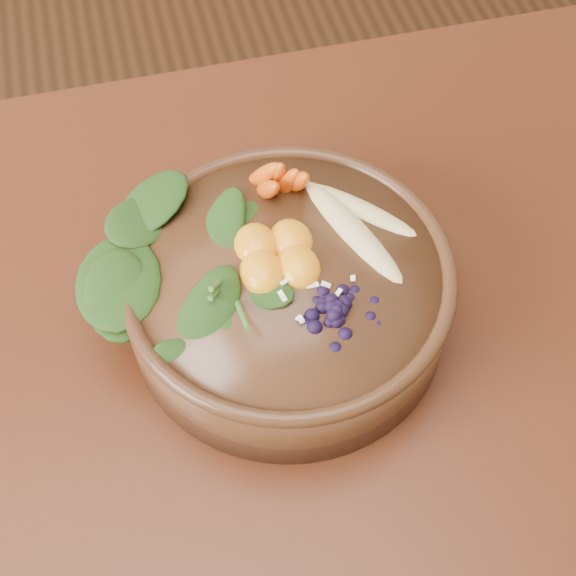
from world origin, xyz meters
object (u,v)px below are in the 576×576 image
Objects in this scene: banana_halves at (359,210)px; stoneware_bowl at (288,295)px; mandarin_cluster at (277,245)px; blueberry_pile at (338,301)px; kale_heap at (203,238)px; carrot_cluster at (278,158)px.

stoneware_bowl is at bearing -177.26° from banana_halves.
mandarin_cluster reaches higher than stoneware_bowl.
blueberry_pile is (0.03, -0.06, 0.00)m from mandarin_cluster.
kale_heap is 1.19× the size of banana_halves.
carrot_cluster is 0.87× the size of mandarin_cluster.
mandarin_cluster is 0.07m from blueberry_pile.
kale_heap is at bearing 151.78° from stoneware_bowl.
blueberry_pile is at bearing -141.51° from banana_halves.
kale_heap reaches higher than blueberry_pile.
kale_heap is 2.07× the size of mandarin_cluster.
stoneware_bowl is 3.62× the size of carrot_cluster.
blueberry_pile reaches higher than banana_halves.
carrot_cluster is (0.07, 0.05, 0.02)m from kale_heap.
stoneware_bowl is 1.53× the size of kale_heap.
banana_halves is 1.19× the size of blueberry_pile.
banana_halves is 0.07m from mandarin_cluster.
carrot_cluster is 0.07m from mandarin_cluster.
carrot_cluster reaches higher than banana_halves.
banana_halves is (0.12, 0.00, -0.01)m from kale_heap.
kale_heap is 0.12m from banana_halves.
mandarin_cluster is (0.05, -0.02, -0.01)m from kale_heap.
mandarin_cluster reaches higher than banana_halves.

